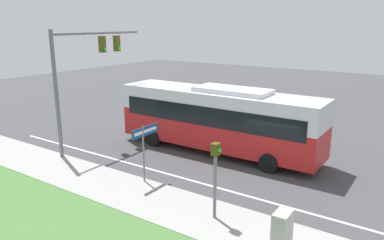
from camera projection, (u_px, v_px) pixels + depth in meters
ground_plane at (276, 168)px, 18.44m from camera, size 80.00×80.00×0.00m
sidewalk at (211, 220)px, 13.46m from camera, size 2.80×80.00×0.12m
lane_divider_near at (244, 195)px, 15.56m from camera, size 0.14×30.00×0.01m
bus at (218, 116)px, 20.31m from camera, size 2.73×11.48×3.65m
signal_gantry at (84, 65)px, 20.04m from camera, size 6.24×0.41×6.64m
pedestrian_signal at (215, 168)px, 13.08m from camera, size 0.28×0.34×2.94m
street_sign at (145, 142)px, 16.27m from camera, size 1.69×0.08×2.65m
utility_cabinet at (282, 229)px, 11.67m from camera, size 0.76×0.47×1.17m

